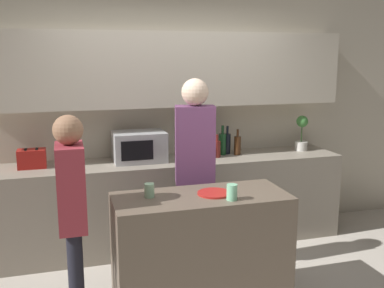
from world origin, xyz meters
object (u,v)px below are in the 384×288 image
at_px(bottle_3, 222,144).
at_px(plate_on_island, 214,193).
at_px(person_left, 195,160).
at_px(bottle_5, 237,145).
at_px(bottle_0, 198,145).
at_px(bottle_1, 208,149).
at_px(toaster, 32,159).
at_px(bottle_2, 217,149).
at_px(person_center, 72,206).
at_px(bottle_4, 227,143).
at_px(cup_0, 149,190).
at_px(potted_plant, 302,133).
at_px(microwave, 139,146).
at_px(cup_1, 232,192).

height_order(bottle_3, plate_on_island, bottle_3).
bearing_deg(plate_on_island, person_left, 89.27).
relative_size(bottle_3, bottle_5, 1.15).
bearing_deg(bottle_5, bottle_0, 175.28).
distance_m(bottle_0, bottle_1, 0.13).
xyz_separation_m(toaster, bottle_1, (1.73, -0.07, 0.00)).
distance_m(bottle_2, person_center, 1.94).
distance_m(bottle_0, bottle_2, 0.20).
bearing_deg(bottle_4, bottle_3, -157.27).
bearing_deg(bottle_3, bottle_5, -15.36).
xyz_separation_m(toaster, cup_0, (0.90, -1.23, -0.03)).
relative_size(bottle_0, bottle_1, 1.36).
height_order(bottle_4, person_center, person_center).
distance_m(bottle_4, plate_on_island, 1.50).
bearing_deg(cup_0, potted_plant, 31.99).
bearing_deg(bottle_4, potted_plant, -4.31).
height_order(toaster, potted_plant, potted_plant).
bearing_deg(person_center, potted_plant, 117.21).
height_order(bottle_3, person_center, person_center).
relative_size(bottle_2, cup_0, 2.32).
bearing_deg(microwave, bottle_0, 2.89).
xyz_separation_m(potted_plant, bottle_2, (-1.03, -0.07, -0.10)).
bearing_deg(bottle_4, cup_0, -130.50).
relative_size(bottle_1, bottle_4, 0.79).
relative_size(potted_plant, bottle_2, 1.62).
distance_m(cup_0, person_left, 0.70).
xyz_separation_m(toaster, bottle_4, (2.00, 0.07, 0.03)).
distance_m(bottle_1, bottle_4, 0.30).
xyz_separation_m(potted_plant, bottle_1, (-1.13, -0.07, -0.11)).
xyz_separation_m(bottle_0, person_center, (-1.33, -1.32, -0.11)).
distance_m(toaster, cup_0, 1.52).
bearing_deg(bottle_3, person_left, -124.54).
height_order(bottle_2, person_left, person_left).
bearing_deg(potted_plant, bottle_1, -176.24).
height_order(microwave, bottle_3, bottle_3).
relative_size(potted_plant, bottle_3, 1.24).
bearing_deg(cup_1, toaster, 135.01).
xyz_separation_m(toaster, bottle_3, (1.94, 0.04, 0.03)).
bearing_deg(bottle_1, bottle_4, 27.44).
bearing_deg(bottle_4, bottle_1, -152.56).
bearing_deg(cup_0, microwave, 83.90).
relative_size(bottle_0, cup_1, 2.76).
bearing_deg(bottle_2, potted_plant, 3.77).
bearing_deg(bottle_5, bottle_4, 142.49).
bearing_deg(bottle_2, cup_0, -129.06).
bearing_deg(plate_on_island, bottle_2, 69.80).
relative_size(toaster, bottle_2, 1.06).
relative_size(bottle_5, plate_on_island, 1.07).
relative_size(bottle_5, cup_1, 2.33).
bearing_deg(bottle_4, bottle_0, -174.19).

